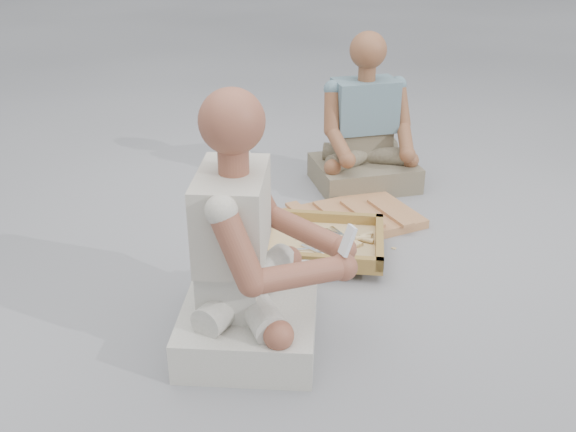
{
  "coord_description": "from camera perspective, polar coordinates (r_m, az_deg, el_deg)",
  "views": [
    {
      "loc": [
        -0.33,
        -2.12,
        1.43
      ],
      "look_at": [
        -0.1,
        0.18,
        0.3
      ],
      "focal_mm": 40.0,
      "sensor_mm": 36.0,
      "label": 1
    }
  ],
  "objects": [
    {
      "name": "wood_chip_3",
      "position": [
        3.21,
        6.66,
        -0.54
      ],
      "size": [
        0.02,
        0.02,
        0.0
      ],
      "primitive_type": "cube",
      "rotation": [
        0.0,
        0.0,
        2.23
      ],
      "color": "tan",
      "rests_on": "ground"
    },
    {
      "name": "wood_chip_8",
      "position": [
        3.09,
        0.88,
        -1.41
      ],
      "size": [
        0.02,
        0.02,
        0.0
      ],
      "primitive_type": "cube",
      "rotation": [
        0.0,
        0.0,
        1.89
      ],
      "color": "tan",
      "rests_on": "ground"
    },
    {
      "name": "chisel_5",
      "position": [
        2.74,
        3.78,
        -3.67
      ],
      "size": [
        0.16,
        0.18,
        0.02
      ],
      "rotation": [
        0.0,
        0.0,
        -0.84
      ],
      "color": "silver",
      "rests_on": "tool_tray"
    },
    {
      "name": "mobile_phone",
      "position": [
        2.11,
        5.33,
        -2.18
      ],
      "size": [
        0.06,
        0.06,
        0.1
      ],
      "rotation": [
        -0.35,
        0.0,
        -1.24
      ],
      "color": "silver",
      "rests_on": "craftsman"
    },
    {
      "name": "chisel_1",
      "position": [
        2.8,
        3.74,
        -2.99
      ],
      "size": [
        0.17,
        0.17,
        0.02
      ],
      "rotation": [
        0.0,
        0.0,
        -0.8
      ],
      "color": "silver",
      "rests_on": "tool_tray"
    },
    {
      "name": "chisel_0",
      "position": [
        2.86,
        5.02,
        -2.02
      ],
      "size": [
        0.2,
        0.13,
        0.02
      ],
      "rotation": [
        0.0,
        0.0,
        0.54
      ],
      "color": "silver",
      "rests_on": "tool_tray"
    },
    {
      "name": "carved_panel",
      "position": [
        3.18,
        5.42,
        -0.3
      ],
      "size": [
        0.76,
        0.63,
        0.04
      ],
      "primitive_type": "cube",
      "rotation": [
        0.0,
        0.0,
        0.35
      ],
      "color": "#9F6A3D",
      "rests_on": "ground"
    },
    {
      "name": "chisel_3",
      "position": [
        2.9,
        3.89,
        -1.92
      ],
      "size": [
        0.22,
        0.02,
        0.02
      ],
      "rotation": [
        0.0,
        0.0,
        0.01
      ],
      "color": "silver",
      "rests_on": "tool_tray"
    },
    {
      "name": "wood_chip_6",
      "position": [
        2.98,
        1.95,
        -2.59
      ],
      "size": [
        0.02,
        0.02,
        0.0
      ],
      "primitive_type": "cube",
      "rotation": [
        0.0,
        0.0,
        2.68
      ],
      "color": "tan",
      "rests_on": "ground"
    },
    {
      "name": "companion",
      "position": [
        3.56,
        6.87,
        7.03
      ],
      "size": [
        0.6,
        0.5,
        0.84
      ],
      "rotation": [
        0.0,
        0.0,
        3.29
      ],
      "color": "#7A7158",
      "rests_on": "ground"
    },
    {
      "name": "chisel_10",
      "position": [
        2.82,
        3.55,
        -2.79
      ],
      "size": [
        0.22,
        0.03,
        0.02
      ],
      "rotation": [
        0.0,
        0.0,
        0.06
      ],
      "color": "silver",
      "rests_on": "tool_tray"
    },
    {
      "name": "tool_tray",
      "position": [
        2.87,
        2.92,
        -2.29
      ],
      "size": [
        0.64,
        0.55,
        0.07
      ],
      "rotation": [
        0.0,
        0.0,
        -0.22
      ],
      "color": "brown",
      "rests_on": "carved_panel"
    },
    {
      "name": "chisel_8",
      "position": [
        2.87,
        5.63,
        -2.23
      ],
      "size": [
        0.1,
        0.21,
        0.02
      ],
      "rotation": [
        0.0,
        0.0,
        -1.16
      ],
      "color": "silver",
      "rests_on": "tool_tray"
    },
    {
      "name": "wood_chip_4",
      "position": [
        3.26,
        4.89,
        0.03
      ],
      "size": [
        0.02,
        0.02,
        0.0
      ],
      "primitive_type": "cube",
      "rotation": [
        0.0,
        0.0,
        0.19
      ],
      "color": "tan",
      "rests_on": "ground"
    },
    {
      "name": "chisel_11",
      "position": [
        2.73,
        4.99,
        -3.64
      ],
      "size": [
        0.08,
        0.22,
        0.02
      ],
      "rotation": [
        0.0,
        0.0,
        -1.3
      ],
      "color": "silver",
      "rests_on": "tool_tray"
    },
    {
      "name": "chisel_4",
      "position": [
        2.88,
        5.73,
        -2.2
      ],
      "size": [
        0.15,
        0.18,
        0.02
      ],
      "rotation": [
        0.0,
        0.0,
        -0.9
      ],
      "color": "silver",
      "rests_on": "tool_tray"
    },
    {
      "name": "wood_chip_0",
      "position": [
        2.87,
        7.59,
        -4.05
      ],
      "size": [
        0.02,
        0.02,
        0.0
      ],
      "primitive_type": "cube",
      "rotation": [
        0.0,
        0.0,
        2.54
      ],
      "color": "tan",
      "rests_on": "ground"
    },
    {
      "name": "chisel_7",
      "position": [
        2.88,
        6.25,
        -1.97
      ],
      "size": [
        0.22,
        0.02,
        0.02
      ],
      "rotation": [
        0.0,
        0.0,
        0.01
      ],
      "color": "silver",
      "rests_on": "tool_tray"
    },
    {
      "name": "craftsman",
      "position": [
        2.24,
        -3.6,
        -3.95
      ],
      "size": [
        0.66,
        0.66,
        0.92
      ],
      "rotation": [
        0.0,
        0.0,
        -1.74
      ],
      "color": "#BAB5AC",
      "rests_on": "ground"
    },
    {
      "name": "wood_chip_2",
      "position": [
        2.81,
        0.13,
        -4.49
      ],
      "size": [
        0.02,
        0.02,
        0.0
      ],
      "primitive_type": "cube",
      "rotation": [
        0.0,
        0.0,
        2.49
      ],
      "color": "tan",
      "rests_on": "ground"
    },
    {
      "name": "wood_chip_1",
      "position": [
        2.66,
        -1.97,
        -6.4
      ],
      "size": [
        0.02,
        0.02,
        0.0
      ],
      "primitive_type": "cube",
      "rotation": [
        0.0,
        0.0,
        1.28
      ],
      "color": "tan",
      "rests_on": "ground"
    },
    {
      "name": "chisel_6",
      "position": [
        2.9,
        6.62,
        -1.83
      ],
      "size": [
        0.2,
        0.11,
        0.02
      ],
      "rotation": [
        0.0,
        0.0,
        0.46
      ],
      "color": "silver",
      "rests_on": "tool_tray"
    },
    {
      "name": "wood_chip_7",
      "position": [
        2.99,
        9.39,
        -2.85
      ],
      "size": [
        0.02,
        0.02,
        0.0
      ],
      "primitive_type": "cube",
      "rotation": [
        0.0,
        0.0,
        2.48
      ],
      "color": "tan",
      "rests_on": "ground"
    },
    {
      "name": "ground",
      "position": [
        2.58,
        2.65,
        -7.69
      ],
      "size": [
        60.0,
        60.0,
        0.0
      ],
      "primitive_type": "plane",
      "color": "gray",
      "rests_on": "ground"
    },
    {
      "name": "chisel_2",
      "position": [
        2.88,
        6.54,
        -2.04
      ],
      "size": [
        0.2,
        0.13,
        0.02
      ],
      "rotation": [
        0.0,
        0.0,
        -0.52
      ],
      "color": "silver",
      "rests_on": "tool_tray"
    },
    {
      "name": "wood_chip_5",
      "position": [
        2.99,
        -0.25,
        -2.42
      ],
      "size": [
        0.02,
        0.02,
        0.0
      ],
      "primitive_type": "cube",
      "rotation": [
        0.0,
        0.0,
        2.16
      ],
      "color": "tan",
      "rests_on": "ground"
    },
    {
      "name": "chisel_9",
      "position": [
        2.79,
        4.7,
        -2.92
      ],
      "size": [
        0.2,
        0.12,
        0.02
      ],
      "rotation": [
        0.0,
        0.0,
        -0.5
      ],
      "color": "silver",
      "rests_on": "tool_tray"
    }
  ]
}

